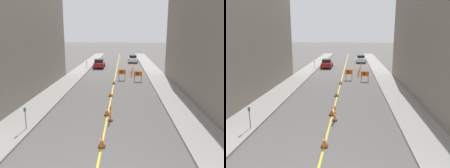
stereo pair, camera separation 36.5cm
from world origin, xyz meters
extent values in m
cube|color=gold|center=(0.00, 30.39, 0.00)|extent=(0.12, 60.77, 0.01)
cube|color=gray|center=(-5.98, 30.39, 0.07)|extent=(2.69, 60.77, 0.15)
cube|color=gray|center=(5.98, 30.39, 0.07)|extent=(2.69, 60.77, 0.15)
cube|color=slate|center=(-10.32, 15.22, 8.11)|extent=(6.00, 19.95, 16.21)
cube|color=black|center=(0.02, 4.70, 0.01)|extent=(0.38, 0.38, 0.03)
cone|color=orange|center=(0.02, 4.70, 0.35)|extent=(0.31, 0.31, 0.63)
cylinder|color=white|center=(0.02, 4.70, 0.42)|extent=(0.16, 0.16, 0.10)
cube|color=black|center=(-0.05, 9.50, 0.01)|extent=(0.43, 0.43, 0.03)
cone|color=orange|center=(-0.05, 9.50, 0.33)|extent=(0.35, 0.35, 0.59)
cylinder|color=white|center=(-0.05, 9.50, 0.40)|extent=(0.18, 0.18, 0.10)
cube|color=black|center=(-0.09, 14.66, 0.01)|extent=(0.45, 0.45, 0.03)
cone|color=orange|center=(-0.09, 14.66, 0.27)|extent=(0.36, 0.36, 0.47)
cylinder|color=white|center=(-0.09, 14.66, 0.32)|extent=(0.19, 0.19, 0.08)
cube|color=black|center=(0.00, 20.04, 0.01)|extent=(0.43, 0.43, 0.03)
cone|color=orange|center=(0.00, 20.04, 0.26)|extent=(0.34, 0.34, 0.47)
cylinder|color=white|center=(0.00, 20.04, 0.32)|extent=(0.18, 0.18, 0.08)
cube|color=black|center=(0.28, 8.38, 0.02)|extent=(0.34, 0.34, 0.04)
cylinder|color=#EF560C|center=(0.28, 8.38, 0.52)|extent=(0.11, 0.11, 0.97)
cylinder|color=white|center=(0.28, 8.38, 0.47)|extent=(0.12, 0.12, 0.10)
cylinder|color=white|center=(0.28, 8.38, 0.73)|extent=(0.12, 0.12, 0.10)
sphere|color=#EF560C|center=(0.28, 8.38, 1.04)|extent=(0.12, 0.12, 0.12)
cube|color=#EF560C|center=(0.99, 22.71, 1.05)|extent=(0.98, 0.08, 0.62)
cube|color=black|center=(0.91, 22.66, 1.14)|extent=(0.30, 0.03, 0.30)
cube|color=black|center=(0.91, 22.66, 0.97)|extent=(0.30, 0.03, 0.30)
cylinder|color=black|center=(0.57, 22.71, 0.37)|extent=(0.06, 0.06, 0.74)
cylinder|color=black|center=(1.40, 22.71, 0.37)|extent=(0.06, 0.06, 0.74)
cube|color=#EF560C|center=(3.07, 21.91, 0.98)|extent=(1.04, 0.12, 0.60)
cube|color=black|center=(2.99, 21.87, 1.06)|extent=(0.30, 0.04, 0.30)
cube|color=black|center=(2.99, 21.87, 0.89)|extent=(0.30, 0.04, 0.30)
cylinder|color=black|center=(2.63, 21.91, 0.34)|extent=(0.06, 0.06, 0.68)
cylinder|color=black|center=(3.51, 21.91, 0.34)|extent=(0.06, 0.06, 0.68)
cube|color=#EF560C|center=(2.55, 28.19, 0.49)|extent=(0.64, 8.22, 0.97)
cylinder|color=#262626|center=(2.25, 24.08, 0.49)|extent=(0.05, 0.05, 0.97)
cylinder|color=#262626|center=(2.85, 32.30, 0.49)|extent=(0.05, 0.05, 0.97)
cube|color=maroon|center=(-3.24, 33.14, 0.68)|extent=(1.99, 4.38, 0.72)
cube|color=black|center=(-3.24, 32.93, 1.31)|extent=(1.62, 2.00, 0.55)
cylinder|color=black|center=(-4.10, 34.48, 0.32)|extent=(0.25, 0.65, 0.64)
cylinder|color=black|center=(-2.39, 34.48, 0.32)|extent=(0.25, 0.65, 0.64)
cylinder|color=black|center=(-4.10, 31.81, 0.32)|extent=(0.25, 0.65, 0.64)
cylinder|color=black|center=(-2.39, 31.81, 0.32)|extent=(0.25, 0.65, 0.64)
cube|color=silver|center=(3.16, 40.94, 0.68)|extent=(1.94, 4.36, 0.72)
cube|color=black|center=(3.16, 40.73, 1.31)|extent=(1.59, 1.98, 0.55)
cylinder|color=black|center=(2.30, 42.28, 0.32)|extent=(0.24, 0.65, 0.64)
cylinder|color=black|center=(4.01, 42.28, 0.32)|extent=(0.24, 0.65, 0.64)
cylinder|color=black|center=(2.30, 39.61, 0.32)|extent=(0.24, 0.65, 0.64)
cylinder|color=black|center=(4.01, 39.61, 0.32)|extent=(0.24, 0.65, 0.64)
cylinder|color=#4C4C51|center=(-4.98, 6.46, 0.72)|extent=(0.05, 0.05, 1.16)
cube|color=#565B60|center=(-4.98, 6.46, 1.41)|extent=(0.12, 0.10, 0.22)
sphere|color=#565B60|center=(-4.98, 6.46, 1.52)|extent=(0.11, 0.11, 0.11)
cylinder|color=#4C4C51|center=(-4.98, 29.84, 0.73)|extent=(0.05, 0.05, 1.16)
cube|color=#565B60|center=(-4.98, 29.84, 1.42)|extent=(0.12, 0.10, 0.22)
sphere|color=#565B60|center=(-4.98, 29.84, 1.53)|extent=(0.11, 0.11, 0.11)
camera|label=1|loc=(1.16, -6.15, 6.07)|focal=35.00mm
camera|label=2|loc=(1.52, -6.13, 6.07)|focal=35.00mm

